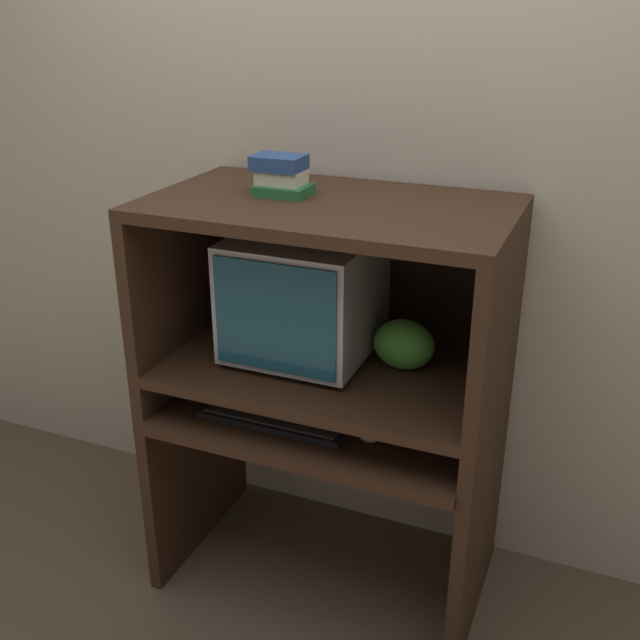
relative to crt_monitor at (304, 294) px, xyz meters
The scene contains 10 objects.
ground_plane 1.07m from the crt_monitor, 74.75° to the right, with size 12.00×12.00×0.00m, color brown.
wall_back 0.45m from the crt_monitor, 74.35° to the left, with size 6.00×0.06×2.60m.
desk_base 0.61m from the crt_monitor, 39.33° to the right, with size 1.05×0.64×0.66m.
desk_monitor_shelf 0.25m from the crt_monitor, 20.15° to the right, with size 1.05×0.62×0.15m.
hutch_upper 0.18m from the crt_monitor, ahead, with size 1.05×0.62×0.51m.
crt_monitor is the anchor object (origin of this frame).
keyboard 0.39m from the crt_monitor, 95.13° to the right, with size 0.47×0.14×0.03m.
mouse 0.48m from the crt_monitor, 33.04° to the right, with size 0.06×0.04×0.03m.
snack_bag 0.34m from the crt_monitor, ahead, with size 0.19×0.14×0.15m.
book_stack 0.37m from the crt_monitor, behind, with size 0.17×0.12×0.11m.
Camera 1 is at (0.77, -1.61, 1.85)m, focal length 42.00 mm.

